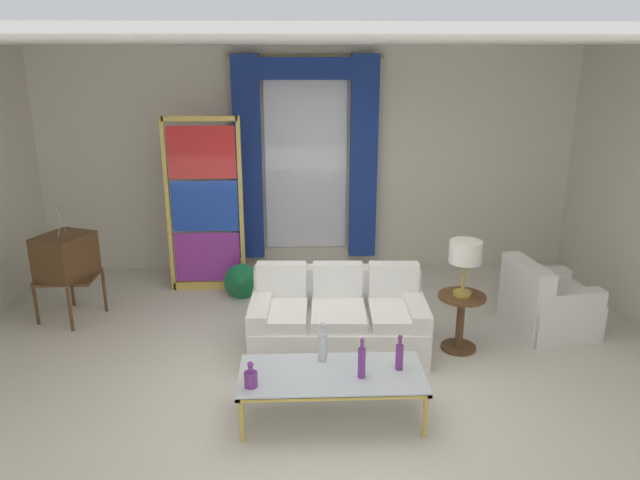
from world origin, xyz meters
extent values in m
plane|color=silver|center=(0.00, 0.00, 0.00)|extent=(16.00, 16.00, 0.00)
cube|color=silver|center=(0.00, 3.06, 1.50)|extent=(8.00, 0.12, 3.00)
cube|color=white|center=(0.00, 0.80, 3.02)|extent=(8.00, 7.60, 0.04)
cube|color=white|center=(-0.04, 2.98, 1.55)|extent=(1.10, 0.02, 2.50)
cylinder|color=gold|center=(-0.04, 2.90, 2.86)|extent=(2.00, 0.04, 0.04)
cube|color=navy|center=(-0.81, 2.88, 1.55)|extent=(0.36, 0.12, 2.70)
cube|color=navy|center=(0.73, 2.88, 1.55)|extent=(0.36, 0.12, 2.70)
cube|color=navy|center=(-0.04, 2.88, 2.72)|extent=(1.80, 0.10, 0.28)
cube|color=white|center=(0.23, 0.44, 0.19)|extent=(1.78, 0.97, 0.38)
cube|color=white|center=(0.25, 0.81, 0.39)|extent=(1.75, 0.27, 0.78)
cube|color=white|center=(1.01, 0.41, 0.28)|extent=(0.24, 0.86, 0.56)
cube|color=white|center=(-0.55, 0.48, 0.28)|extent=(0.24, 0.86, 0.56)
cube|color=white|center=(0.81, 0.37, 0.44)|extent=(0.56, 0.76, 0.12)
cube|color=white|center=(0.82, 0.69, 0.66)|extent=(0.52, 0.16, 0.40)
cube|color=white|center=(0.23, 0.39, 0.44)|extent=(0.56, 0.76, 0.12)
cube|color=white|center=(0.24, 0.71, 0.66)|extent=(0.52, 0.16, 0.40)
cube|color=white|center=(-0.35, 0.42, 0.44)|extent=(0.56, 0.76, 0.12)
cube|color=white|center=(-0.33, 0.74, 0.66)|extent=(0.52, 0.16, 0.40)
cube|color=silver|center=(0.10, -0.71, 0.40)|extent=(1.53, 0.69, 0.02)
cube|color=gold|center=(0.10, -0.38, 0.38)|extent=(1.53, 0.04, 0.03)
cube|color=gold|center=(0.10, -1.03, 0.38)|extent=(1.53, 0.04, 0.03)
cube|color=gold|center=(-0.64, -0.71, 0.38)|extent=(0.04, 0.69, 0.03)
cube|color=gold|center=(0.85, -0.71, 0.38)|extent=(0.04, 0.69, 0.03)
cylinder|color=gold|center=(-0.62, -0.40, 0.19)|extent=(0.04, 0.04, 0.38)
cylinder|color=gold|center=(0.83, -0.40, 0.19)|extent=(0.04, 0.04, 0.38)
cylinder|color=gold|center=(-0.62, -1.01, 0.19)|extent=(0.04, 0.04, 0.38)
cylinder|color=gold|center=(0.83, -1.01, 0.19)|extent=(0.04, 0.04, 0.38)
cylinder|color=#753384|center=(0.66, -0.67, 0.52)|extent=(0.07, 0.07, 0.22)
cylinder|color=#753384|center=(0.66, -0.67, 0.66)|extent=(0.03, 0.03, 0.06)
sphere|color=#753384|center=(0.66, -0.67, 0.70)|extent=(0.04, 0.04, 0.04)
cylinder|color=silver|center=(0.03, -0.49, 0.54)|extent=(0.07, 0.07, 0.26)
cylinder|color=silver|center=(0.03, -0.49, 0.70)|extent=(0.03, 0.03, 0.06)
sphere|color=silver|center=(0.03, -0.49, 0.74)|extent=(0.04, 0.04, 0.04)
cylinder|color=#753384|center=(0.34, -0.78, 0.54)|extent=(0.06, 0.06, 0.26)
cylinder|color=#753384|center=(0.34, -0.78, 0.70)|extent=(0.03, 0.03, 0.06)
sphere|color=#753384|center=(0.34, -0.78, 0.74)|extent=(0.04, 0.04, 0.04)
cylinder|color=#753384|center=(-0.55, -0.89, 0.47)|extent=(0.11, 0.11, 0.12)
cylinder|color=#753384|center=(-0.55, -0.89, 0.56)|extent=(0.04, 0.04, 0.05)
sphere|color=#753384|center=(-0.55, -0.89, 0.60)|extent=(0.05, 0.05, 0.05)
cube|color=brown|center=(-2.76, 1.37, 0.50)|extent=(0.62, 0.54, 0.03)
cylinder|color=brown|center=(-3.08, 1.20, 0.25)|extent=(0.04, 0.04, 0.50)
cylinder|color=brown|center=(-2.87, 1.72, 0.25)|extent=(0.04, 0.04, 0.50)
cylinder|color=brown|center=(-2.64, 1.02, 0.25)|extent=(0.04, 0.04, 0.50)
cylinder|color=brown|center=(-2.43, 1.53, 0.25)|extent=(0.04, 0.04, 0.50)
cube|color=brown|center=(-2.76, 1.37, 0.76)|extent=(0.66, 0.70, 0.48)
cube|color=black|center=(-2.97, 1.46, 0.78)|extent=(0.16, 0.37, 0.30)
cylinder|color=gold|center=(-3.00, 1.38, 0.59)|extent=(0.02, 0.04, 0.04)
cylinder|color=gold|center=(-2.94, 1.53, 0.59)|extent=(0.02, 0.04, 0.04)
cylinder|color=silver|center=(-2.76, 1.37, 1.18)|extent=(0.06, 0.12, 0.34)
cylinder|color=silver|center=(-2.76, 1.37, 1.18)|extent=(0.06, 0.12, 0.34)
cube|color=white|center=(2.59, 0.84, 0.20)|extent=(0.91, 0.91, 0.40)
cube|color=white|center=(2.59, 0.84, 0.45)|extent=(0.78, 0.78, 0.10)
cube|color=white|center=(2.27, 0.79, 0.40)|extent=(0.32, 0.82, 0.80)
cube|color=white|center=(2.54, 1.16, 0.29)|extent=(0.75, 0.29, 0.58)
cube|color=white|center=(2.64, 0.53, 0.29)|extent=(0.75, 0.29, 0.58)
cube|color=gold|center=(-1.76, 2.19, 1.10)|extent=(0.05, 0.05, 2.20)
cube|color=gold|center=(-0.86, 2.19, 1.10)|extent=(0.05, 0.05, 2.20)
cube|color=gold|center=(-1.31, 2.19, 2.17)|extent=(0.90, 0.05, 0.06)
cube|color=gold|center=(-1.31, 2.19, 0.05)|extent=(0.90, 0.05, 0.10)
cube|color=purple|center=(-1.31, 2.19, 0.43)|extent=(0.82, 0.02, 0.64)
cube|color=#1E47B7|center=(-1.31, 2.19, 1.10)|extent=(0.82, 0.02, 0.64)
cube|color=red|center=(-1.31, 2.19, 1.77)|extent=(0.82, 0.02, 0.64)
cylinder|color=beige|center=(-0.86, 1.95, 0.03)|extent=(0.16, 0.16, 0.06)
ellipsoid|color=#103F9E|center=(-0.86, 1.95, 0.14)|extent=(0.18, 0.32, 0.20)
sphere|color=#103F9E|center=(-0.86, 2.09, 0.25)|extent=(0.09, 0.09, 0.09)
cone|color=gold|center=(-0.86, 2.15, 0.25)|extent=(0.02, 0.04, 0.02)
cone|color=#1A7740|center=(-0.86, 1.77, 0.24)|extent=(0.44, 0.40, 0.50)
cylinder|color=brown|center=(1.48, 0.44, 0.58)|extent=(0.48, 0.48, 0.03)
cylinder|color=brown|center=(1.48, 0.44, 0.29)|extent=(0.08, 0.08, 0.55)
cylinder|color=brown|center=(1.48, 0.44, 0.01)|extent=(0.36, 0.36, 0.03)
cylinder|color=#B29338|center=(1.48, 0.44, 0.61)|extent=(0.18, 0.18, 0.04)
cylinder|color=#B29338|center=(1.48, 0.44, 0.81)|extent=(0.03, 0.03, 0.36)
cylinder|color=white|center=(1.48, 0.44, 1.05)|extent=(0.32, 0.32, 0.22)
camera|label=1|loc=(-0.17, -5.11, 2.95)|focal=33.92mm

